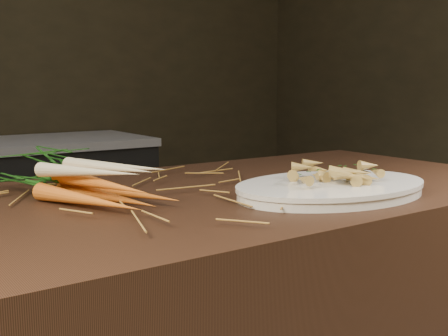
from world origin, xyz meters
name	(u,v)px	position (x,y,z in m)	size (l,w,h in m)	color
root_veg_bunch	(59,174)	(0.21, 0.43, 0.94)	(0.27, 0.49, 0.09)	#C2571C
serving_platter	(332,190)	(0.64, 0.13, 0.91)	(0.40, 0.27, 0.02)	white
roasted_veg_heap	(332,173)	(0.64, 0.13, 0.94)	(0.20, 0.14, 0.04)	#9F813F
serving_fork	(391,178)	(0.78, 0.11, 0.92)	(0.01, 0.15, 0.00)	silver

